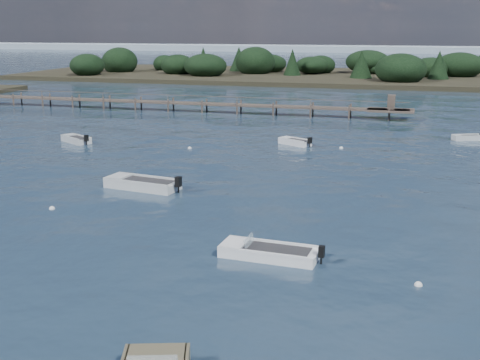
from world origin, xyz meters
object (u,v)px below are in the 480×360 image
(dinghy_mid_white_a, at_px, (269,254))
(tender_far_grey_b, at_px, (467,139))
(tender_far_grey, at_px, (76,141))
(jetty, at_px, (171,103))
(tender_far_white, at_px, (295,143))
(dinghy_mid_grey, at_px, (142,186))

(dinghy_mid_white_a, bearing_deg, tender_far_grey_b, 71.59)
(tender_far_grey, xyz_separation_m, jetty, (0.27, 21.27, 0.83))
(tender_far_white, bearing_deg, dinghy_mid_white_a, -81.89)
(dinghy_mid_grey, distance_m, tender_far_white, 17.96)
(dinghy_mid_grey, bearing_deg, tender_far_grey_b, 47.70)
(tender_far_grey, height_order, tender_far_grey_b, tender_far_grey)
(dinghy_mid_grey, height_order, dinghy_mid_white_a, dinghy_mid_grey)
(dinghy_mid_grey, height_order, tender_far_grey_b, dinghy_mid_grey)
(tender_far_grey, distance_m, dinghy_mid_white_a, 31.25)
(tender_far_grey_b, distance_m, jetty, 34.57)
(dinghy_mid_grey, xyz_separation_m, tender_far_white, (6.56, 16.72, -0.02))
(dinghy_mid_grey, distance_m, dinghy_mid_white_a, 13.78)
(tender_far_white, bearing_deg, jetty, 136.95)
(tender_far_grey, relative_size, jetty, 0.05)
(dinghy_mid_grey, xyz_separation_m, tender_far_grey_b, (21.00, 23.08, -0.04))
(tender_far_white, distance_m, dinghy_mid_white_a, 26.18)
(tender_far_white, xyz_separation_m, jetty, (-18.39, 17.18, 0.83))
(dinghy_mid_grey, bearing_deg, dinghy_mid_white_a, -41.92)
(tender_far_white, xyz_separation_m, dinghy_mid_white_a, (3.69, -25.92, -0.02))
(jetty, bearing_deg, dinghy_mid_white_a, -62.87)
(tender_far_white, distance_m, tender_far_grey_b, 15.78)
(dinghy_mid_grey, height_order, tender_far_grey, dinghy_mid_grey)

